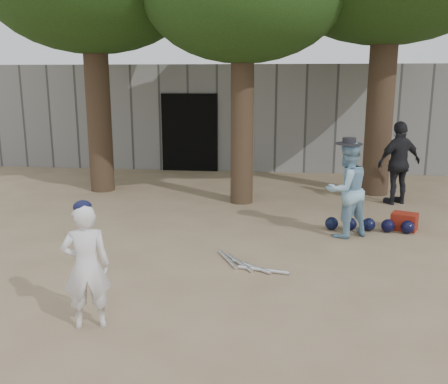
# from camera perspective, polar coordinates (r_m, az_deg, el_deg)

# --- Properties ---
(ground) EXTENTS (70.00, 70.00, 0.00)m
(ground) POSITION_cam_1_polar(r_m,az_deg,el_deg) (6.93, -6.00, -9.40)
(ground) COLOR #937C5E
(ground) RESTS_ON ground
(boy_player) EXTENTS (0.58, 0.47, 1.36)m
(boy_player) POSITION_cam_1_polar(r_m,az_deg,el_deg) (5.50, -15.46, -8.23)
(boy_player) COLOR white
(boy_player) RESTS_ON ground
(spectator_blue) EXTENTS (0.98, 0.92, 1.61)m
(spectator_blue) POSITION_cam_1_polar(r_m,az_deg,el_deg) (8.55, 13.82, 0.24)
(spectator_blue) COLOR #88B7D3
(spectator_blue) RESTS_ON ground
(spectator_dark) EXTENTS (1.11, 0.85, 1.76)m
(spectator_dark) POSITION_cam_1_polar(r_m,az_deg,el_deg) (11.12, 19.37, 3.14)
(spectator_dark) COLOR black
(spectator_dark) RESTS_ON ground
(red_bag) EXTENTS (0.51, 0.46, 0.30)m
(red_bag) POSITION_cam_1_polar(r_m,az_deg,el_deg) (9.37, 19.91, -3.19)
(red_bag) COLOR maroon
(red_bag) RESTS_ON ground
(back_building) EXTENTS (16.00, 5.24, 3.00)m
(back_building) POSITION_cam_1_polar(r_m,az_deg,el_deg) (16.68, 1.76, 9.03)
(back_building) COLOR gray
(back_building) RESTS_ON ground
(helmet_row) EXTENTS (1.51, 0.31, 0.23)m
(helmet_row) POSITION_cam_1_polar(r_m,az_deg,el_deg) (9.09, 16.23, -3.63)
(helmet_row) COLOR black
(helmet_row) RESTS_ON ground
(bat_pile) EXTENTS (1.08, 0.82, 0.06)m
(bat_pile) POSITION_cam_1_polar(r_m,az_deg,el_deg) (7.18, 2.45, -8.27)
(bat_pile) COLOR silver
(bat_pile) RESTS_ON ground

